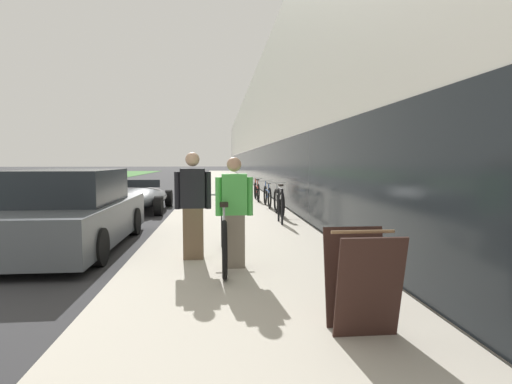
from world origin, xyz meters
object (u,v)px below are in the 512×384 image
Objects in this scene: cruiser_bike_middle at (267,196)px; sandwich_board_sign at (362,281)px; tandem_bicycle at (224,235)px; person_bystander at (193,206)px; cruiser_bike_nearest at (279,202)px; parked_sedan_curbside at (71,213)px; cruiser_bike_farthest at (257,191)px; person_rider at (234,212)px; vintage_roadster_curbside at (139,198)px; bike_rack_hoop at (280,202)px.

sandwich_board_sign reaches higher than cruiser_bike_middle.
person_bystander is at bearing 154.53° from tandem_bicycle.
sandwich_board_sign is (-0.40, -7.44, 0.08)m from cruiser_bike_nearest.
person_bystander is 0.37× the size of parked_sedan_curbside.
cruiser_bike_nearest is 0.39× the size of parked_sedan_curbside.
cruiser_bike_farthest is 2.00× the size of sandwich_board_sign.
person_rider is 0.36× the size of vintage_roadster_curbside.
person_bystander is 5.11m from cruiser_bike_nearest.
person_bystander reaches higher than cruiser_bike_farthest.
tandem_bicycle is 9.16m from cruiser_bike_farthest.
sandwich_board_sign is at bearing -65.46° from person_rider.
sandwich_board_sign is at bearing -59.63° from person_bystander.
cruiser_bike_farthest is 11.62m from sandwich_board_sign.
tandem_bicycle is at bearing 114.72° from person_rider.
bike_rack_hoop is at bearing 22.44° from parked_sedan_curbside.
person_rider reaches higher than sandwich_board_sign.
tandem_bicycle is 3.35m from parked_sedan_curbside.
parked_sedan_curbside is 1.04× the size of vintage_roadster_curbside.
person_rider is (0.15, -0.32, 0.38)m from tandem_bicycle.
vintage_roadster_curbside is (-4.23, 2.57, -0.09)m from cruiser_bike_nearest.
parked_sedan_curbside reaches higher than vintage_roadster_curbside.
person_bystander is 0.90× the size of cruiser_bike_farthest.
person_bystander is 7.07m from cruiser_bike_middle.
tandem_bicycle is 3.81m from bike_rack_hoop.
tandem_bicycle is 1.49× the size of cruiser_bike_nearest.
bike_rack_hoop is (1.86, 3.33, -0.30)m from person_bystander.
cruiser_bike_farthest is at bearing 92.90° from cruiser_bike_nearest.
cruiser_bike_middle is (1.97, 6.77, -0.46)m from person_bystander.
sandwich_board_sign is 5.91m from parked_sedan_curbside.
person_bystander reaches higher than bike_rack_hoop.
sandwich_board_sign is (-0.34, -9.55, 0.10)m from cruiser_bike_middle.
vintage_roadster_curbside is (-3.83, 10.01, -0.17)m from sandwich_board_sign.
cruiser_bike_farthest is (-0.21, 4.17, -0.02)m from cruiser_bike_nearest.
tandem_bicycle is 5.13m from cruiser_bike_nearest.
cruiser_bike_farthest is at bearing 90.46° from bike_rack_hoop.
cruiser_bike_middle is at bearing 77.83° from tandem_bicycle.
sandwich_board_sign reaches higher than vintage_roadster_curbside.
tandem_bicycle is at bearing 114.56° from sandwich_board_sign.
person_bystander is 9.03m from cruiser_bike_farthest.
bike_rack_hoop is 4.57m from parked_sedan_curbside.
parked_sedan_curbside is (-2.97, 2.12, -0.26)m from person_rider.
parked_sedan_curbside is (-2.82, 1.80, 0.12)m from tandem_bicycle.
cruiser_bike_middle is (-0.06, 2.11, -0.02)m from cruiser_bike_nearest.
cruiser_bike_middle is 4.20m from vintage_roadster_curbside.
tandem_bicycle reaches higher than cruiser_bike_nearest.
tandem_bicycle is at bearing -111.57° from bike_rack_hoop.
bike_rack_hoop is 0.49× the size of cruiser_bike_nearest.
tandem_bicycle reaches higher than vintage_roadster_curbside.
vintage_roadster_curbside is at bearing 148.77° from cruiser_bike_nearest.
person_bystander is at bearing -106.18° from cruiser_bike_middle.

